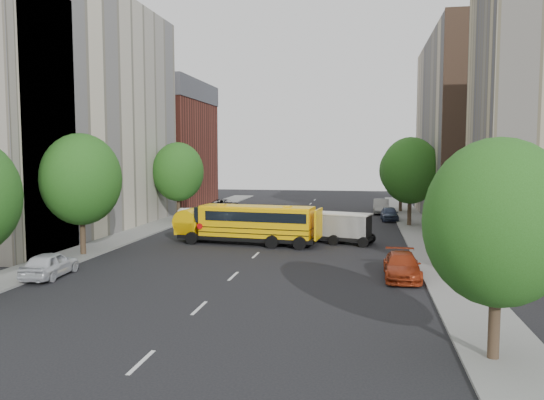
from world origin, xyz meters
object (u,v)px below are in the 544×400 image
(parked_car_5, at_px, (381,206))
(parked_car_2, at_px, (223,205))
(street_tree_3, at_px, (498,223))
(street_tree_5, at_px, (401,171))
(street_tree_4, at_px, (410,171))
(school_bus, at_px, (246,222))
(parked_car_4, at_px, (389,214))
(street_tree_1, at_px, (81,179))
(safari_truck, at_px, (336,227))
(parked_car_3, at_px, (402,266))
(parked_car_1, at_px, (190,215))
(street_tree_2, at_px, (178,172))
(parked_car_0, at_px, (50,264))

(parked_car_5, bearing_deg, parked_car_2, -172.76)
(street_tree_3, height_order, street_tree_5, street_tree_5)
(street_tree_4, bearing_deg, school_bus, -136.55)
(school_bus, relative_size, parked_car_4, 2.60)
(street_tree_5, distance_m, parked_car_4, 9.15)
(street_tree_1, distance_m, safari_truck, 18.06)
(street_tree_4, xyz_separation_m, school_bus, (-12.53, -11.87, -3.46))
(street_tree_1, xyz_separation_m, parked_car_4, (20.41, 21.93, -4.27))
(parked_car_3, relative_size, parked_car_5, 0.96)
(parked_car_1, xyz_separation_m, parked_car_4, (19.01, 4.70, -0.03))
(parked_car_2, bearing_deg, parked_car_3, 124.65)
(parked_car_2, bearing_deg, street_tree_1, 88.82)
(safari_truck, bearing_deg, street_tree_5, 90.23)
(school_bus, distance_m, parked_car_2, 21.65)
(street_tree_4, distance_m, parked_car_4, 6.10)
(parked_car_2, bearing_deg, street_tree_5, -166.41)
(street_tree_4, distance_m, parked_car_2, 21.98)
(safari_truck, height_order, parked_car_5, safari_truck)
(street_tree_2, relative_size, safari_truck, 1.38)
(school_bus, bearing_deg, parked_car_2, 116.26)
(parked_car_2, distance_m, parked_car_4, 18.78)
(parked_car_2, bearing_deg, street_tree_4, 160.33)
(street_tree_1, relative_size, parked_car_0, 1.93)
(street_tree_4, height_order, parked_car_3, street_tree_4)
(school_bus, height_order, parked_car_1, school_bus)
(street_tree_3, bearing_deg, street_tree_4, 90.00)
(school_bus, distance_m, parked_car_3, 13.85)
(parked_car_2, relative_size, parked_car_3, 1.17)
(street_tree_2, height_order, school_bus, street_tree_2)
(street_tree_3, height_order, parked_car_0, street_tree_3)
(street_tree_1, relative_size, parked_car_2, 1.47)
(street_tree_2, distance_m, safari_truck, 19.29)
(safari_truck, distance_m, parked_car_5, 20.75)
(street_tree_1, bearing_deg, street_tree_5, 53.75)
(parked_car_0, distance_m, parked_car_1, 23.11)
(parked_car_2, bearing_deg, safari_truck, 129.63)
(street_tree_4, height_order, parked_car_1, street_tree_4)
(safari_truck, bearing_deg, parked_car_4, 87.93)
(street_tree_5, distance_m, safari_truck, 23.39)
(school_bus, bearing_deg, parked_car_1, 132.63)
(parked_car_4, relative_size, parked_car_5, 0.84)
(street_tree_4, bearing_deg, parked_car_2, 156.76)
(street_tree_5, bearing_deg, parked_car_1, -148.21)
(safari_truck, distance_m, parked_car_0, 19.87)
(street_tree_3, relative_size, street_tree_5, 0.95)
(street_tree_1, height_order, street_tree_2, street_tree_1)
(street_tree_2, height_order, parked_car_4, street_tree_2)
(safari_truck, distance_m, parked_car_2, 23.27)
(street_tree_2, relative_size, parked_car_0, 1.88)
(street_tree_1, xyz_separation_m, street_tree_2, (0.00, 18.00, -0.12))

